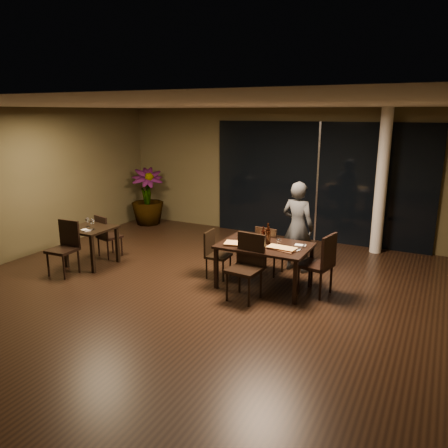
% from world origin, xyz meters
% --- Properties ---
extents(ground, '(8.00, 8.00, 0.00)m').
position_xyz_m(ground, '(0.00, 0.00, 0.00)').
color(ground, black).
rests_on(ground, ground).
extents(wall_back, '(8.00, 0.10, 3.00)m').
position_xyz_m(wall_back, '(0.00, 4.05, 1.50)').
color(wall_back, '#443C24').
rests_on(wall_back, ground).
extents(wall_left, '(0.10, 8.00, 3.00)m').
position_xyz_m(wall_left, '(-4.05, 0.00, 1.50)').
color(wall_left, '#443C24').
rests_on(wall_left, ground).
extents(ceiling, '(8.00, 8.00, 0.04)m').
position_xyz_m(ceiling, '(0.00, 0.00, 3.02)').
color(ceiling, white).
rests_on(ceiling, wall_back).
extents(window_panel, '(5.00, 0.06, 2.70)m').
position_xyz_m(window_panel, '(1.00, 3.96, 1.35)').
color(window_panel, black).
rests_on(window_panel, ground).
extents(column, '(0.24, 0.24, 3.00)m').
position_xyz_m(column, '(2.40, 3.65, 1.50)').
color(column, white).
rests_on(column, ground).
extents(main_table, '(1.50, 1.00, 0.75)m').
position_xyz_m(main_table, '(1.00, 0.80, 0.68)').
color(main_table, black).
rests_on(main_table, ground).
extents(side_table, '(0.80, 0.80, 0.75)m').
position_xyz_m(side_table, '(-2.40, 0.30, 0.62)').
color(side_table, black).
rests_on(side_table, ground).
extents(chair_main_far, '(0.46, 0.46, 0.91)m').
position_xyz_m(chair_main_far, '(0.84, 1.37, 0.51)').
color(chair_main_far, black).
rests_on(chair_main_far, ground).
extents(chair_main_near, '(0.52, 0.52, 1.04)m').
position_xyz_m(chair_main_near, '(0.92, 0.25, 0.58)').
color(chair_main_near, black).
rests_on(chair_main_near, ground).
extents(chair_main_left, '(0.41, 0.41, 0.85)m').
position_xyz_m(chair_main_left, '(0.03, 0.82, 0.48)').
color(chair_main_left, black).
rests_on(chair_main_left, ground).
extents(chair_main_right, '(0.56, 0.56, 1.03)m').
position_xyz_m(chair_main_right, '(1.94, 0.89, 0.58)').
color(chair_main_right, black).
rests_on(chair_main_right, ground).
extents(chair_side_far, '(0.50, 0.50, 0.88)m').
position_xyz_m(chair_side_far, '(-2.47, 0.79, 0.49)').
color(chair_side_far, black).
rests_on(chair_side_far, ground).
extents(chair_side_near, '(0.48, 0.48, 0.98)m').
position_xyz_m(chair_side_near, '(-2.49, -0.26, 0.55)').
color(chair_side_near, black).
rests_on(chair_side_near, ground).
extents(diner, '(0.63, 0.48, 1.69)m').
position_xyz_m(diner, '(1.24, 1.81, 0.85)').
color(diner, '#2F3134').
rests_on(diner, ground).
extents(potted_plant, '(1.14, 1.14, 1.48)m').
position_xyz_m(potted_plant, '(-3.37, 3.40, 0.74)').
color(potted_plant, '#21531B').
rests_on(potted_plant, ground).
extents(pizza_board_left, '(0.57, 0.38, 0.01)m').
position_xyz_m(pizza_board_left, '(0.65, 0.58, 0.76)').
color(pizza_board_left, '#442916').
rests_on(pizza_board_left, main_table).
extents(pizza_board_right, '(0.54, 0.35, 0.01)m').
position_xyz_m(pizza_board_right, '(1.34, 0.67, 0.76)').
color(pizza_board_right, '#432615').
rests_on(pizza_board_right, main_table).
extents(oblong_pizza_left, '(0.55, 0.35, 0.02)m').
position_xyz_m(oblong_pizza_left, '(0.65, 0.58, 0.77)').
color(oblong_pizza_left, maroon).
rests_on(oblong_pizza_left, pizza_board_left).
extents(oblong_pizza_right, '(0.46, 0.24, 0.02)m').
position_xyz_m(oblong_pizza_right, '(1.34, 0.67, 0.77)').
color(oblong_pizza_right, '#6C090A').
rests_on(oblong_pizza_right, pizza_board_right).
extents(round_pizza, '(0.33, 0.33, 0.01)m').
position_xyz_m(round_pizza, '(0.81, 1.09, 0.76)').
color(round_pizza, '#A92C12').
rests_on(round_pizza, main_table).
extents(bottle_a, '(0.06, 0.06, 0.29)m').
position_xyz_m(bottle_a, '(0.94, 0.87, 0.89)').
color(bottle_a, black).
rests_on(bottle_a, main_table).
extents(bottle_b, '(0.07, 0.07, 0.31)m').
position_xyz_m(bottle_b, '(1.04, 0.85, 0.90)').
color(bottle_b, black).
rests_on(bottle_b, main_table).
extents(bottle_c, '(0.08, 0.08, 0.35)m').
position_xyz_m(bottle_c, '(1.02, 0.87, 0.93)').
color(bottle_c, black).
rests_on(bottle_c, main_table).
extents(tumbler_left, '(0.08, 0.08, 0.09)m').
position_xyz_m(tumbler_left, '(0.74, 0.85, 0.80)').
color(tumbler_left, white).
rests_on(tumbler_left, main_table).
extents(tumbler_right, '(0.08, 0.08, 0.10)m').
position_xyz_m(tumbler_right, '(1.21, 0.88, 0.80)').
color(tumbler_right, white).
rests_on(tumbler_right, main_table).
extents(napkin_near, '(0.20, 0.14, 0.01)m').
position_xyz_m(napkin_near, '(1.54, 0.73, 0.76)').
color(napkin_near, white).
rests_on(napkin_near, main_table).
extents(napkin_far, '(0.19, 0.12, 0.01)m').
position_xyz_m(napkin_far, '(1.55, 1.01, 0.76)').
color(napkin_far, white).
rests_on(napkin_far, main_table).
extents(wine_glass_a, '(0.08, 0.08, 0.17)m').
position_xyz_m(wine_glass_a, '(-2.50, 0.34, 0.84)').
color(wine_glass_a, white).
rests_on(wine_glass_a, side_table).
extents(wine_glass_b, '(0.09, 0.09, 0.19)m').
position_xyz_m(wine_glass_b, '(-2.26, 0.22, 0.85)').
color(wine_glass_b, white).
rests_on(wine_glass_b, side_table).
extents(side_napkin, '(0.20, 0.15, 0.01)m').
position_xyz_m(side_napkin, '(-2.32, 0.09, 0.76)').
color(side_napkin, silver).
rests_on(side_napkin, side_table).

